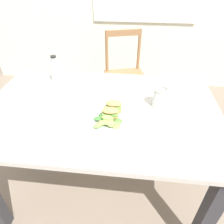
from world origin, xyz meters
name	(u,v)px	position (x,y,z in m)	size (l,w,h in m)	color
ground_plane	(101,199)	(0.00, 0.00, 0.00)	(7.38, 7.38, 0.00)	#7A6B5B
dining_table	(101,123)	(0.00, 0.12, 0.62)	(1.34, 0.87, 0.74)	#BCB7AD
chair_wooden_far	(125,75)	(0.09, 1.13, 0.45)	(0.50, 0.50, 0.87)	#8E6642
plate_lunch	(111,119)	(0.07, 0.02, 0.74)	(0.27, 0.27, 0.01)	white
sandwich_half_front	(110,113)	(0.07, 0.02, 0.78)	(0.09, 0.07, 0.06)	tan
sandwich_half_back	(114,106)	(0.08, 0.09, 0.78)	(0.09, 0.07, 0.06)	tan
salad_mixed_greens	(107,120)	(0.06, -0.03, 0.77)	(0.15, 0.14, 0.04)	#3D7033
napkin_folded	(67,114)	(-0.17, 0.04, 0.74)	(0.10, 0.25, 0.00)	silver
fork_on_napkin	(68,111)	(-0.17, 0.05, 0.75)	(0.03, 0.19, 0.00)	silver
bottle_cold_brew	(56,72)	(-0.35, 0.40, 0.80)	(0.07, 0.07, 0.18)	#472819
mason_jar_iced_tea	(160,98)	(0.33, 0.17, 0.79)	(0.09, 0.09, 0.12)	gold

